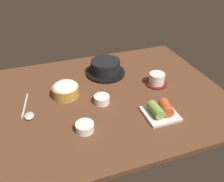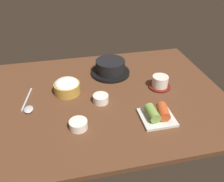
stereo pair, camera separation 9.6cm
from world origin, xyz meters
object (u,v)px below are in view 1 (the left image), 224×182
(tea_cup_with_saucer, at_px, (157,79))
(banchan_cup_center, at_px, (102,99))
(side_bowl_near, at_px, (85,127))
(rice_bowl, at_px, (66,89))
(kimchi_plate, at_px, (161,111))
(spoon, at_px, (28,112))
(stone_pot, at_px, (105,68))

(tea_cup_with_saucer, bearing_deg, banchan_cup_center, -169.44)
(tea_cup_with_saucer, bearing_deg, side_bowl_near, -153.84)
(rice_bowl, xyz_separation_m, kimchi_plate, (0.31, -0.24, -0.01))
(kimchi_plate, relative_size, spoon, 0.69)
(rice_bowl, distance_m, tea_cup_with_saucer, 0.40)
(banchan_cup_center, height_order, spoon, banchan_cup_center)
(rice_bowl, distance_m, spoon, 0.17)
(side_bowl_near, bearing_deg, spoon, 138.82)
(stone_pot, xyz_separation_m, tea_cup_with_saucer, (0.19, -0.16, -0.01))
(tea_cup_with_saucer, height_order, side_bowl_near, tea_cup_with_saucer)
(stone_pot, relative_size, spoon, 1.07)
(tea_cup_with_saucer, relative_size, side_bowl_near, 1.46)
(side_bowl_near, distance_m, spoon, 0.24)
(banchan_cup_center, bearing_deg, tea_cup_with_saucer, 10.56)
(banchan_cup_center, height_order, side_bowl_near, banchan_cup_center)
(rice_bowl, bearing_deg, tea_cup_with_saucer, -6.30)
(side_bowl_near, bearing_deg, banchan_cup_center, 52.42)
(rice_bowl, height_order, tea_cup_with_saucer, rice_bowl)
(rice_bowl, distance_m, banchan_cup_center, 0.16)
(stone_pot, distance_m, tea_cup_with_saucer, 0.25)
(tea_cup_with_saucer, relative_size, spoon, 0.54)
(tea_cup_with_saucer, relative_size, kimchi_plate, 0.79)
(stone_pot, height_order, side_bowl_near, stone_pot)
(tea_cup_with_saucer, height_order, kimchi_plate, tea_cup_with_saucer)
(banchan_cup_center, distance_m, kimchi_plate, 0.23)
(kimchi_plate, bearing_deg, tea_cup_with_saucer, 65.90)
(kimchi_plate, relative_size, side_bowl_near, 1.87)
(rice_bowl, xyz_separation_m, tea_cup_with_saucer, (0.40, -0.04, -0.01))
(banchan_cup_center, xyz_separation_m, side_bowl_near, (-0.10, -0.13, -0.00))
(tea_cup_with_saucer, bearing_deg, kimchi_plate, -114.10)
(kimchi_plate, xyz_separation_m, side_bowl_near, (-0.29, 0.01, -0.00))
(banchan_cup_center, height_order, kimchi_plate, kimchi_plate)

